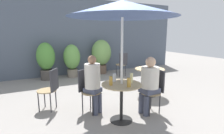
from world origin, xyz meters
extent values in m
plane|color=gray|center=(0.00, 0.00, 0.00)|extent=(20.00, 20.00, 0.00)
cube|color=#4C5666|center=(0.00, 4.22, 1.50)|extent=(10.00, 0.06, 3.00)
cylinder|color=black|center=(-0.05, -0.06, 0.01)|extent=(0.44, 0.44, 0.01)
cylinder|color=black|center=(-0.05, -0.06, 0.36)|extent=(0.06, 0.06, 0.70)
cylinder|color=tan|center=(-0.05, -0.06, 0.72)|extent=(0.75, 0.75, 0.02)
cylinder|color=black|center=(1.31, 0.85, 0.01)|extent=(0.44, 0.44, 0.01)
cylinder|color=black|center=(1.31, 0.85, 0.36)|extent=(0.06, 0.06, 0.70)
cylinder|color=tan|center=(1.31, 0.85, 0.72)|extent=(0.77, 0.77, 0.02)
cylinder|color=#997F56|center=(0.66, -0.03, 0.44)|extent=(0.41, 0.41, 0.02)
cylinder|color=#2D2D33|center=(0.80, -0.16, 0.21)|extent=(0.02, 0.02, 0.43)
cylinder|color=#2D2D33|center=(0.79, 0.11, 0.21)|extent=(0.02, 0.02, 0.43)
cylinder|color=#2D2D33|center=(0.53, -0.17, 0.21)|extent=(0.02, 0.02, 0.43)
cylinder|color=#2D2D33|center=(0.52, 0.10, 0.21)|extent=(0.02, 0.02, 0.43)
cube|color=#2D2D33|center=(0.85, -0.02, 0.68)|extent=(0.04, 0.35, 0.46)
cylinder|color=#997F56|center=(-0.44, 0.55, 0.44)|extent=(0.41, 0.41, 0.02)
cylinder|color=#2D2D33|center=(-0.40, 0.74, 0.21)|extent=(0.02, 0.02, 0.43)
cylinder|color=#2D2D33|center=(-0.62, 0.59, 0.21)|extent=(0.02, 0.02, 0.43)
cylinder|color=#2D2D33|center=(-0.25, 0.51, 0.21)|extent=(0.02, 0.02, 0.43)
cylinder|color=#2D2D33|center=(-0.48, 0.37, 0.21)|extent=(0.02, 0.02, 0.43)
cube|color=#2D2D33|center=(-0.54, 0.71, 0.68)|extent=(0.31, 0.21, 0.46)
cylinder|color=#997F56|center=(-1.26, 1.08, 0.44)|extent=(0.41, 0.41, 0.02)
cylinder|color=#2D2D33|center=(-1.22, 0.90, 0.21)|extent=(0.02, 0.02, 0.43)
cylinder|color=#2D2D33|center=(-1.08, 1.13, 0.21)|extent=(0.02, 0.02, 0.43)
cylinder|color=#2D2D33|center=(-1.45, 1.04, 0.21)|extent=(0.02, 0.02, 0.43)
cylinder|color=#2D2D33|center=(-1.31, 1.27, 0.21)|extent=(0.02, 0.02, 0.43)
cube|color=#2D2D33|center=(-1.11, 0.98, 0.68)|extent=(0.21, 0.31, 0.46)
cylinder|color=#997F56|center=(1.71, 3.12, 0.44)|extent=(0.41, 0.41, 0.02)
cylinder|color=#2D2D33|center=(1.58, 2.99, 0.21)|extent=(0.02, 0.02, 0.43)
cylinder|color=#2D2D33|center=(1.85, 3.00, 0.21)|extent=(0.02, 0.02, 0.43)
cylinder|color=#2D2D33|center=(1.57, 3.25, 0.21)|extent=(0.02, 0.02, 0.43)
cylinder|color=#2D2D33|center=(1.84, 3.26, 0.21)|extent=(0.02, 0.02, 0.43)
cube|color=#2D2D33|center=(1.72, 2.94, 0.68)|extent=(0.35, 0.05, 0.46)
cylinder|color=#42475B|center=(0.48, 0.05, 0.21)|extent=(0.11, 0.11, 0.43)
cylinder|color=#42475B|center=(0.49, -0.12, 0.21)|extent=(0.11, 0.11, 0.43)
cube|color=#42475B|center=(0.62, -0.03, 0.50)|extent=(0.36, 0.32, 0.11)
cylinder|color=beige|center=(0.62, -0.03, 0.77)|extent=(0.36, 0.36, 0.43)
sphere|color=#DBAD89|center=(0.62, -0.03, 1.09)|extent=(0.20, 0.20, 0.20)
cylinder|color=#42475B|center=(-0.41, 0.38, 0.21)|extent=(0.10, 0.10, 0.43)
cylinder|color=#42475B|center=(-0.29, 0.45, 0.21)|extent=(0.10, 0.10, 0.43)
cube|color=#42475B|center=(-0.42, 0.52, 0.50)|extent=(0.39, 0.40, 0.10)
cylinder|color=beige|center=(-0.42, 0.52, 0.80)|extent=(0.32, 0.32, 0.50)
sphere|color=#9E7051|center=(-0.42, 0.52, 1.13)|extent=(0.17, 0.17, 0.17)
cylinder|color=beige|center=(0.16, -0.06, 0.82)|extent=(0.06, 0.06, 0.19)
cylinder|color=silver|center=(-0.10, 0.15, 0.81)|extent=(0.06, 0.06, 0.16)
cylinder|color=#B28433|center=(-0.27, -0.04, 0.81)|extent=(0.06, 0.06, 0.16)
cylinder|color=#B28433|center=(-0.03, -0.27, 0.81)|extent=(0.07, 0.07, 0.16)
cylinder|color=#47423D|center=(-0.98, 3.78, 0.18)|extent=(0.44, 0.44, 0.36)
ellipsoid|color=#4C8938|center=(-0.98, 3.78, 0.85)|extent=(0.63, 0.63, 0.97)
cylinder|color=slate|center=(-0.06, 3.77, 0.15)|extent=(0.39, 0.39, 0.30)
ellipsoid|color=#609947|center=(-0.06, 3.77, 0.77)|extent=(0.62, 0.62, 0.94)
cylinder|color=brown|center=(1.17, 3.81, 0.18)|extent=(0.41, 0.41, 0.36)
ellipsoid|color=#709E51|center=(1.17, 3.81, 0.88)|extent=(0.80, 0.80, 1.03)
cylinder|color=silver|center=(-0.05, -0.06, 1.10)|extent=(0.04, 0.04, 2.21)
cone|color=#3D5184|center=(-0.05, -0.06, 2.07)|extent=(1.91, 1.91, 0.28)
camera|label=1|loc=(-1.59, -2.77, 1.66)|focal=28.00mm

